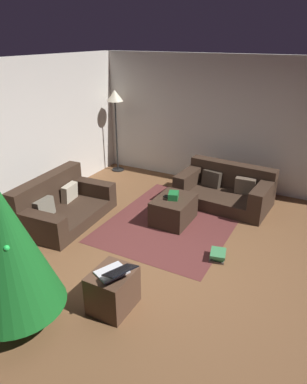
{
  "coord_description": "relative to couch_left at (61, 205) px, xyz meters",
  "views": [
    {
      "loc": [
        -3.66,
        -1.64,
        2.91
      ],
      "look_at": [
        0.56,
        0.62,
        0.75
      ],
      "focal_mm": 32.65,
      "sensor_mm": 36.0,
      "label": 1
    }
  ],
  "objects": [
    {
      "name": "book_stack",
      "position": [
        0.13,
        -2.77,
        -0.2
      ],
      "size": [
        0.31,
        0.27,
        0.12
      ],
      "color": "#4C423D",
      "rests_on": "ground_plane"
    },
    {
      "name": "tv_remote",
      "position": [
        0.8,
        -1.64,
        0.18
      ],
      "size": [
        0.08,
        0.17,
        0.02
      ],
      "primitive_type": "cube",
      "rotation": [
        0.0,
        0.0,
        -0.23
      ],
      "color": "black",
      "rests_on": "ottoman"
    },
    {
      "name": "couch_left",
      "position": [
        0.0,
        0.0,
        0.0
      ],
      "size": [
        1.73,
        1.1,
        0.74
      ],
      "rotation": [
        0.0,
        0.0,
        3.21
      ],
      "color": "#332319",
      "rests_on": "ground_plane"
    },
    {
      "name": "corner_lamp",
      "position": [
        2.46,
        0.47,
        1.3
      ],
      "size": [
        0.36,
        0.36,
        1.84
      ],
      "color": "black",
      "rests_on": "ground_plane"
    },
    {
      "name": "gift_box",
      "position": [
        0.82,
        -1.73,
        0.22
      ],
      "size": [
        0.26,
        0.22,
        0.11
      ],
      "primitive_type": "cube",
      "rotation": [
        0.0,
        0.0,
        0.32
      ],
      "color": "#19662D",
      "rests_on": "ottoman"
    },
    {
      "name": "corner_partition",
      "position": [
        2.86,
        -2.27,
        1.03
      ],
      "size": [
        0.12,
        6.4,
        2.6
      ],
      "primitive_type": "cube",
      "color": "beige",
      "rests_on": "ground_plane"
    },
    {
      "name": "ground_plane",
      "position": [
        -0.28,
        -2.27,
        -0.27
      ],
      "size": [
        6.4,
        6.4,
        0.0
      ],
      "primitive_type": "plane",
      "color": "brown"
    },
    {
      "name": "ottoman",
      "position": [
        0.84,
        -1.74,
        -0.05
      ],
      "size": [
        0.77,
        0.58,
        0.43
      ],
      "primitive_type": "cube",
      "color": "#332319",
      "rests_on": "ground_plane"
    },
    {
      "name": "christmas_tree",
      "position": [
        -2.04,
        -1.22,
        0.71
      ],
      "size": [
        1.05,
        1.05,
        1.79
      ],
      "color": "brown",
      "rests_on": "ground_plane"
    },
    {
      "name": "side_table",
      "position": [
        -1.36,
        -2.0,
        -0.03
      ],
      "size": [
        0.52,
        0.44,
        0.48
      ],
      "primitive_type": "cube",
      "color": "#4C3323",
      "rests_on": "ground_plane"
    },
    {
      "name": "area_rug",
      "position": [
        0.84,
        -1.74,
        -0.26
      ],
      "size": [
        2.6,
        2.0,
        0.01
      ],
      "primitive_type": "cube",
      "color": "#552724",
      "rests_on": "ground_plane"
    },
    {
      "name": "laptop",
      "position": [
        -1.39,
        -2.06,
        0.27
      ],
      "size": [
        0.48,
        0.52,
        0.19
      ],
      "color": "silver",
      "rests_on": "side_table"
    },
    {
      "name": "rear_partition",
      "position": [
        -0.28,
        0.87,
        1.03
      ],
      "size": [
        6.4,
        0.12,
        2.6
      ],
      "primitive_type": "cube",
      "color": "beige",
      "rests_on": "ground_plane"
    },
    {
      "name": "couch_right",
      "position": [
        1.97,
        -2.29,
        0.0
      ],
      "size": [
        1.09,
        1.71,
        0.7
      ],
      "rotation": [
        0.0,
        0.0,
        1.5
      ],
      "color": "#332319",
      "rests_on": "ground_plane"
    }
  ]
}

